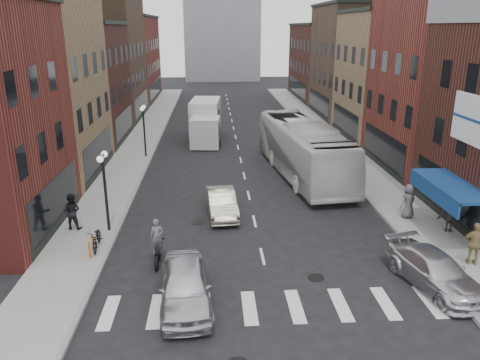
# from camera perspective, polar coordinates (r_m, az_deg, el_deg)

# --- Properties ---
(ground) EXTENTS (160.00, 160.00, 0.00)m
(ground) POSITION_cam_1_polar(r_m,az_deg,el_deg) (20.44, 3.04, -10.57)
(ground) COLOR black
(ground) RESTS_ON ground
(sidewalk_left) EXTENTS (3.00, 74.00, 0.15)m
(sidewalk_left) POSITION_cam_1_polar(r_m,az_deg,el_deg) (41.47, -12.18, 4.18)
(sidewalk_left) COLOR gray
(sidewalk_left) RESTS_ON ground
(sidewalk_right) EXTENTS (3.00, 74.00, 0.15)m
(sidewalk_right) POSITION_cam_1_polar(r_m,az_deg,el_deg) (42.33, 11.26, 4.52)
(sidewalk_right) COLOR gray
(sidewalk_right) RESTS_ON ground
(curb_left) EXTENTS (0.20, 74.00, 0.16)m
(curb_left) POSITION_cam_1_polar(r_m,az_deg,el_deg) (41.28, -10.11, 4.14)
(curb_left) COLOR gray
(curb_left) RESTS_ON ground
(curb_right) EXTENTS (0.20, 74.00, 0.16)m
(curb_right) POSITION_cam_1_polar(r_m,az_deg,el_deg) (42.00, 9.27, 4.42)
(curb_right) COLOR gray
(curb_right) RESTS_ON ground
(crosswalk_stripes) EXTENTS (12.00, 2.20, 0.01)m
(crosswalk_stripes) POSITION_cam_1_polar(r_m,az_deg,el_deg) (17.89, 4.14, -15.18)
(crosswalk_stripes) COLOR silver
(crosswalk_stripes) RESTS_ON ground
(bldg_left_mid_a) EXTENTS (10.30, 10.20, 12.30)m
(bldg_left_mid_a) POSITION_cam_1_polar(r_m,az_deg,el_deg) (34.50, -25.73, 10.32)
(bldg_left_mid_a) COLOR #A08358
(bldg_left_mid_a) RESTS_ON ground
(bldg_left_mid_b) EXTENTS (10.30, 10.20, 10.30)m
(bldg_left_mid_b) POSITION_cam_1_polar(r_m,az_deg,el_deg) (43.98, -20.79, 10.94)
(bldg_left_mid_b) COLOR #3F1F16
(bldg_left_mid_b) RESTS_ON ground
(bldg_left_far_a) EXTENTS (10.30, 12.20, 13.30)m
(bldg_left_far_a) POSITION_cam_1_polar(r_m,az_deg,el_deg) (54.43, -17.62, 14.04)
(bldg_left_far_a) COLOR #483424
(bldg_left_far_a) RESTS_ON ground
(bldg_left_far_b) EXTENTS (10.30, 16.20, 11.30)m
(bldg_left_far_b) POSITION_cam_1_polar(r_m,az_deg,el_deg) (68.15, -14.74, 14.11)
(bldg_left_far_b) COLOR maroon
(bldg_left_far_b) RESTS_ON ground
(bldg_right_mid_a) EXTENTS (10.30, 10.20, 14.30)m
(bldg_right_mid_a) POSITION_cam_1_polar(r_m,az_deg,el_deg) (36.21, 25.44, 12.26)
(bldg_right_mid_a) COLOR maroon
(bldg_right_mid_a) RESTS_ON ground
(bldg_right_mid_b) EXTENTS (10.30, 10.20, 11.30)m
(bldg_right_mid_b) POSITION_cam_1_polar(r_m,az_deg,el_deg) (45.36, 19.21, 11.94)
(bldg_right_mid_b) COLOR #A08358
(bldg_right_mid_b) RESTS_ON ground
(bldg_right_far_a) EXTENTS (10.30, 12.20, 12.30)m
(bldg_right_far_a) POSITION_cam_1_polar(r_m,az_deg,el_deg) (55.63, 14.97, 13.82)
(bldg_right_far_a) COLOR #483424
(bldg_right_far_a) RESTS_ON ground
(bldg_right_far_b) EXTENTS (10.30, 16.20, 10.30)m
(bldg_right_far_b) POSITION_cam_1_polar(r_m,az_deg,el_deg) (69.11, 11.28, 13.98)
(bldg_right_far_b) COLOR #3F1F16
(bldg_right_far_b) RESTS_ON ground
(awning_blue) EXTENTS (1.80, 5.00, 0.78)m
(awning_blue) POSITION_cam_1_polar(r_m,az_deg,el_deg) (24.21, 23.95, -0.73)
(awning_blue) COLOR navy
(awning_blue) RESTS_ON ground
(billboard_sign) EXTENTS (1.52, 3.00, 3.70)m
(billboard_sign) POSITION_cam_1_polar(r_m,az_deg,el_deg) (21.52, 26.69, 6.38)
(billboard_sign) COLOR black
(billboard_sign) RESTS_ON ground
(streetlamp_near) EXTENTS (0.32, 1.22, 4.11)m
(streetlamp_near) POSITION_cam_1_polar(r_m,az_deg,el_deg) (23.47, -16.23, 0.31)
(streetlamp_near) COLOR black
(streetlamp_near) RESTS_ON ground
(streetlamp_far) EXTENTS (0.32, 1.22, 4.11)m
(streetlamp_far) POSITION_cam_1_polar(r_m,az_deg,el_deg) (36.84, -11.66, 7.00)
(streetlamp_far) COLOR black
(streetlamp_far) RESTS_ON ground
(bike_rack) EXTENTS (0.08, 0.68, 0.80)m
(bike_rack) POSITION_cam_1_polar(r_m,az_deg,el_deg) (21.92, -17.68, -7.77)
(bike_rack) COLOR #D8590C
(bike_rack) RESTS_ON sidewalk_left
(box_truck) EXTENTS (2.90, 8.25, 3.52)m
(box_truck) POSITION_cam_1_polar(r_m,az_deg,el_deg) (42.32, -4.23, 7.13)
(box_truck) COLOR silver
(box_truck) RESTS_ON ground
(motorcycle_rider) EXTENTS (0.59, 2.02, 2.05)m
(motorcycle_rider) POSITION_cam_1_polar(r_m,az_deg,el_deg) (20.64, -10.03, -7.55)
(motorcycle_rider) COLOR black
(motorcycle_rider) RESTS_ON ground
(transit_bus) EXTENTS (4.72, 13.69, 3.73)m
(transit_bus) POSITION_cam_1_polar(r_m,az_deg,el_deg) (32.30, 7.67, 3.77)
(transit_bus) COLOR silver
(transit_bus) RESTS_ON ground
(sedan_left_near) EXTENTS (2.25, 4.77, 1.58)m
(sedan_left_near) POSITION_cam_1_polar(r_m,az_deg,el_deg) (17.68, -6.73, -12.70)
(sedan_left_near) COLOR silver
(sedan_left_near) RESTS_ON ground
(sedan_left_far) EXTENTS (1.81, 4.31, 1.39)m
(sedan_left_far) POSITION_cam_1_polar(r_m,az_deg,el_deg) (25.49, -2.25, -2.82)
(sedan_left_far) COLOR beige
(sedan_left_far) RESTS_ON ground
(curb_car) EXTENTS (2.97, 5.03, 1.37)m
(curb_car) POSITION_cam_1_polar(r_m,az_deg,el_deg) (20.24, 22.66, -10.20)
(curb_car) COLOR silver
(curb_car) RESTS_ON ground
(parked_bicycle) EXTENTS (0.82, 1.93, 0.99)m
(parked_bicycle) POSITION_cam_1_polar(r_m,az_deg,el_deg) (22.45, -17.05, -6.80)
(parked_bicycle) COLOR black
(parked_bicycle) RESTS_ON sidewalk_left
(ped_left_solo) EXTENTS (0.97, 0.63, 1.88)m
(ped_left_solo) POSITION_cam_1_polar(r_m,az_deg,el_deg) (24.78, -19.83, -3.59)
(ped_left_solo) COLOR black
(ped_left_solo) RESTS_ON sidewalk_left
(ped_right_a) EXTENTS (1.23, 0.84, 1.74)m
(ped_right_a) POSITION_cam_1_polar(r_m,az_deg,el_deg) (25.28, 24.22, -3.88)
(ped_right_a) COLOR black
(ped_right_a) RESTS_ON sidewalk_right
(ped_right_b) EXTENTS (1.22, 0.87, 1.88)m
(ped_right_b) POSITION_cam_1_polar(r_m,az_deg,el_deg) (22.29, 26.74, -6.96)
(ped_right_b) COLOR #967E4C
(ped_right_b) RESTS_ON sidewalk_right
(ped_right_c) EXTENTS (1.07, 0.92, 1.85)m
(ped_right_c) POSITION_cam_1_polar(r_m,az_deg,el_deg) (26.23, 19.87, -2.43)
(ped_right_c) COLOR #515458
(ped_right_c) RESTS_ON sidewalk_right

